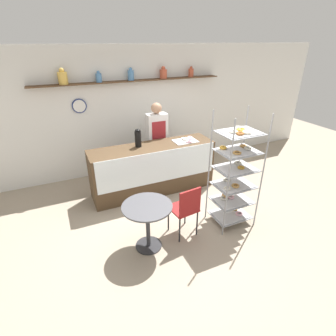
{
  "coord_description": "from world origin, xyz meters",
  "views": [
    {
      "loc": [
        -1.63,
        -3.23,
        2.77
      ],
      "look_at": [
        0.0,
        0.39,
        0.82
      ],
      "focal_mm": 28.0,
      "sensor_mm": 36.0,
      "label": 1
    }
  ],
  "objects_px": {
    "pastry_rack": "(235,175)",
    "cafe_chair": "(186,207)",
    "person_worker": "(157,139)",
    "coffee_carafe": "(138,138)",
    "donut_tray_counter": "(187,140)",
    "cafe_table": "(147,216)"
  },
  "relations": [
    {
      "from": "coffee_carafe",
      "to": "donut_tray_counter",
      "type": "distance_m",
      "value": 0.99
    },
    {
      "from": "cafe_chair",
      "to": "donut_tray_counter",
      "type": "bearing_deg",
      "value": -124.58
    },
    {
      "from": "pastry_rack",
      "to": "cafe_chair",
      "type": "bearing_deg",
      "value": -178.24
    },
    {
      "from": "cafe_chair",
      "to": "coffee_carafe",
      "type": "height_order",
      "value": "coffee_carafe"
    },
    {
      "from": "pastry_rack",
      "to": "person_worker",
      "type": "relative_size",
      "value": 1.13
    },
    {
      "from": "donut_tray_counter",
      "to": "cafe_chair",
      "type": "bearing_deg",
      "value": -117.56
    },
    {
      "from": "coffee_carafe",
      "to": "donut_tray_counter",
      "type": "bearing_deg",
      "value": -5.31
    },
    {
      "from": "person_worker",
      "to": "coffee_carafe",
      "type": "height_order",
      "value": "person_worker"
    },
    {
      "from": "person_worker",
      "to": "coffee_carafe",
      "type": "xyz_separation_m",
      "value": [
        -0.54,
        -0.41,
        0.22
      ]
    },
    {
      "from": "cafe_table",
      "to": "coffee_carafe",
      "type": "xyz_separation_m",
      "value": [
        0.41,
        1.56,
        0.59
      ]
    },
    {
      "from": "cafe_chair",
      "to": "donut_tray_counter",
      "type": "relative_size",
      "value": 1.89
    },
    {
      "from": "person_worker",
      "to": "cafe_table",
      "type": "xyz_separation_m",
      "value": [
        -0.96,
        -1.98,
        -0.36
      ]
    },
    {
      "from": "cafe_table",
      "to": "person_worker",
      "type": "bearing_deg",
      "value": 64.22
    },
    {
      "from": "donut_tray_counter",
      "to": "coffee_carafe",
      "type": "bearing_deg",
      "value": 174.69
    },
    {
      "from": "pastry_rack",
      "to": "donut_tray_counter",
      "type": "relative_size",
      "value": 4.07
    },
    {
      "from": "donut_tray_counter",
      "to": "pastry_rack",
      "type": "bearing_deg",
      "value": -86.89
    },
    {
      "from": "pastry_rack",
      "to": "person_worker",
      "type": "xyz_separation_m",
      "value": [
        -0.51,
        1.96,
        0.03
      ]
    },
    {
      "from": "person_worker",
      "to": "donut_tray_counter",
      "type": "bearing_deg",
      "value": -49.72
    },
    {
      "from": "person_worker",
      "to": "coffee_carafe",
      "type": "relative_size",
      "value": 4.86
    },
    {
      "from": "pastry_rack",
      "to": "cafe_table",
      "type": "xyz_separation_m",
      "value": [
        -1.46,
        -0.02,
        -0.33
      ]
    },
    {
      "from": "pastry_rack",
      "to": "cafe_chair",
      "type": "distance_m",
      "value": 0.92
    },
    {
      "from": "person_worker",
      "to": "cafe_table",
      "type": "distance_m",
      "value": 2.23
    }
  ]
}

